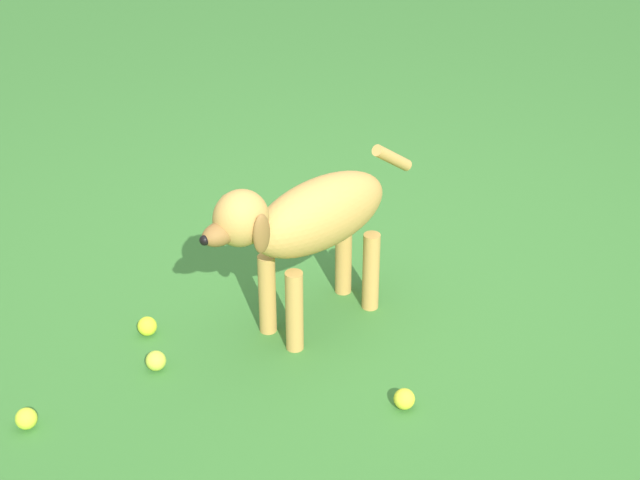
% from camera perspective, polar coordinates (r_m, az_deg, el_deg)
% --- Properties ---
extents(ground, '(14.00, 14.00, 0.00)m').
position_cam_1_polar(ground, '(3.60, 1.28, -3.44)').
color(ground, '#38722D').
extents(dog, '(0.78, 0.56, 0.61)m').
position_cam_1_polar(dog, '(3.26, -0.68, 1.04)').
color(dog, '#C69347').
rests_on(dog, ground).
extents(tennis_ball_1, '(0.07, 0.07, 0.07)m').
position_cam_1_polar(tennis_ball_1, '(3.12, 4.80, -8.97)').
color(tennis_ball_1, yellow).
rests_on(tennis_ball_1, ground).
extents(tennis_ball_2, '(0.07, 0.07, 0.07)m').
position_cam_1_polar(tennis_ball_2, '(3.30, -9.29, -6.77)').
color(tennis_ball_2, '#C6D43D').
rests_on(tennis_ball_2, ground).
extents(tennis_ball_3, '(0.07, 0.07, 0.07)m').
position_cam_1_polar(tennis_ball_3, '(3.46, -9.78, -4.84)').
color(tennis_ball_3, yellow).
rests_on(tennis_ball_3, ground).
extents(tennis_ball_4, '(0.07, 0.07, 0.07)m').
position_cam_1_polar(tennis_ball_4, '(3.16, -16.32, -9.69)').
color(tennis_ball_4, '#CBDE31').
rests_on(tennis_ball_4, ground).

